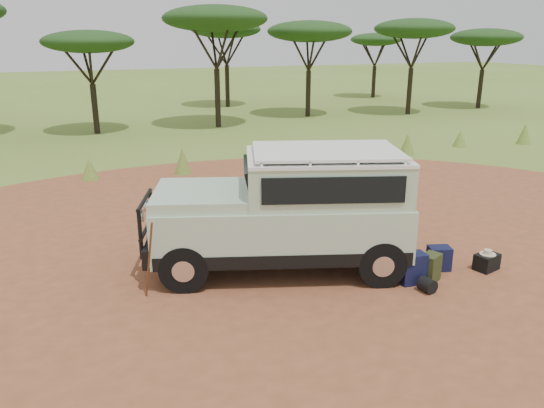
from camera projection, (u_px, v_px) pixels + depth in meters
name	position (u px, v px, depth m)	size (l,w,h in m)	color
ground	(288.00, 276.00, 10.41)	(140.00, 140.00, 0.00)	olive
dirt_clearing	(288.00, 276.00, 10.41)	(23.00, 23.00, 0.01)	#9B5132
grass_fringe	(187.00, 163.00, 17.97)	(36.60, 1.60, 0.90)	olive
acacia_treeline	(142.00, 28.00, 26.66)	(46.70, 13.20, 6.26)	black
safari_vehicle	(289.00, 213.00, 10.41)	(5.36, 3.50, 2.45)	#AAC6A9
walking_staff	(149.00, 261.00, 9.25)	(0.04, 0.04, 1.56)	brown
backpack_black	(396.00, 266.00, 10.21)	(0.40, 0.29, 0.55)	black
backpack_navy	(412.00, 268.00, 10.04)	(0.46, 0.33, 0.61)	#13173E
backpack_olive	(430.00, 268.00, 10.14)	(0.40, 0.29, 0.55)	#313B1B
duffel_navy	(439.00, 258.00, 10.65)	(0.43, 0.32, 0.49)	#13173E
hard_case	(487.00, 262.00, 10.66)	(0.48, 0.34, 0.34)	black
stuff_sack	(427.00, 285.00, 9.74)	(0.27, 0.27, 0.27)	black
safari_hat	(488.00, 253.00, 10.59)	(0.32, 0.32, 0.09)	beige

